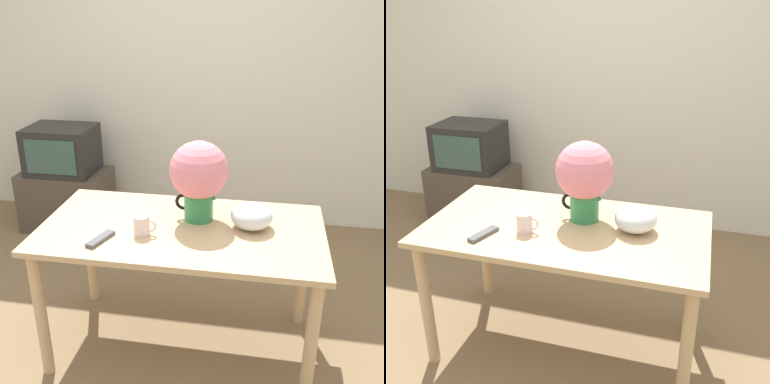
# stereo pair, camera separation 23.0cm
# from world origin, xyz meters

# --- Properties ---
(ground_plane) EXTENTS (12.00, 12.00, 0.00)m
(ground_plane) POSITION_xyz_m (0.00, 0.00, 0.00)
(ground_plane) COLOR #7F6647
(wall_back) EXTENTS (8.00, 0.05, 2.60)m
(wall_back) POSITION_xyz_m (0.00, 1.87, 1.30)
(wall_back) COLOR silver
(wall_back) RESTS_ON ground_plane
(table) EXTENTS (1.43, 0.77, 0.75)m
(table) POSITION_xyz_m (0.13, 0.15, 0.64)
(table) COLOR tan
(table) RESTS_ON ground_plane
(flower_vase) EXTENTS (0.30, 0.30, 0.42)m
(flower_vase) POSITION_xyz_m (0.20, 0.26, 0.99)
(flower_vase) COLOR #2D844C
(flower_vase) RESTS_ON table
(coffee_mug) EXTENTS (0.11, 0.08, 0.10)m
(coffee_mug) POSITION_xyz_m (-0.04, 0.04, 0.80)
(coffee_mug) COLOR silver
(coffee_mug) RESTS_ON table
(white_bowl) EXTENTS (0.21, 0.21, 0.13)m
(white_bowl) POSITION_xyz_m (0.48, 0.21, 0.81)
(white_bowl) COLOR silver
(white_bowl) RESTS_ON table
(remote_control) EXTENTS (0.10, 0.18, 0.02)m
(remote_control) POSITION_xyz_m (-0.22, -0.06, 0.76)
(remote_control) COLOR #4C4C51
(remote_control) RESTS_ON table
(tv_stand) EXTENTS (0.72, 0.43, 0.50)m
(tv_stand) POSITION_xyz_m (-1.12, 1.44, 0.25)
(tv_stand) COLOR #4C4238
(tv_stand) RESTS_ON ground_plane
(tv_set) EXTENTS (0.53, 0.42, 0.38)m
(tv_set) POSITION_xyz_m (-1.12, 1.44, 0.69)
(tv_set) COLOR black
(tv_set) RESTS_ON tv_stand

